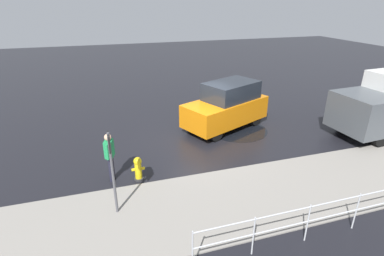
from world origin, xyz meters
name	(u,v)px	position (x,y,z in m)	size (l,w,h in m)	color
ground_plane	(201,139)	(0.00, 0.00, 0.00)	(60.00, 60.00, 0.00)	black
kerb_strip	(248,197)	(0.00, 4.20, 0.02)	(24.00, 3.20, 0.04)	gray
moving_hatchback	(227,106)	(-1.47, -0.86, 1.03)	(4.25, 3.12, 2.06)	orange
fire_hydrant	(138,169)	(2.92, 2.27, 0.40)	(0.42, 0.31, 0.80)	gold
pedestrian	(110,153)	(3.73, 2.03, 0.96)	(0.33, 0.55, 1.62)	#1E8C4C
metal_railing	(334,211)	(-1.24, 6.14, 0.71)	(7.14, 0.04, 1.05)	#B7BABF
sign_post	(111,162)	(3.72, 3.75, 1.58)	(0.07, 0.44, 2.40)	#4C4C51
puddle_patch	(237,130)	(-1.84, -0.41, 0.00)	(2.63, 2.63, 0.01)	black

